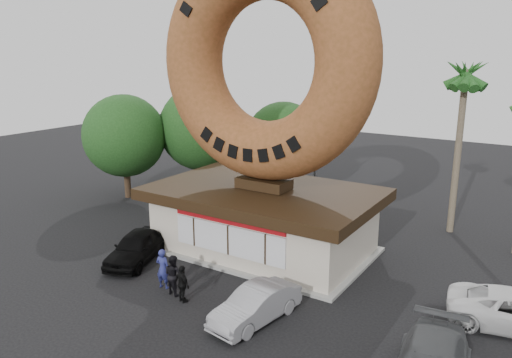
{
  "coord_description": "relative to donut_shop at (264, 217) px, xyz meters",
  "views": [
    {
      "loc": [
        12.58,
        -14.41,
        9.99
      ],
      "look_at": [
        0.82,
        4.0,
        4.32
      ],
      "focal_mm": 35.0,
      "sensor_mm": 36.0,
      "label": 1
    }
  ],
  "objects": [
    {
      "name": "tree_west",
      "position": [
        -9.5,
        7.02,
        2.87
      ],
      "size": [
        6.0,
        6.0,
        7.65
      ],
      "color": "#473321",
      "rests_on": "ground"
    },
    {
      "name": "palm_near",
      "position": [
        7.5,
        8.02,
        6.65
      ],
      "size": [
        2.6,
        2.6,
        9.75
      ],
      "color": "#726651",
      "rests_on": "ground"
    },
    {
      "name": "car_black",
      "position": [
        -4.44,
        -4.52,
        -1.03
      ],
      "size": [
        3.05,
        4.66,
        1.48
      ],
      "primitive_type": "imported",
      "rotation": [
        0.0,
        0.0,
        0.33
      ],
      "color": "black",
      "rests_on": "ground"
    },
    {
      "name": "person_right",
      "position": [
        0.11,
        -6.42,
        -0.97
      ],
      "size": [
        1.01,
        0.65,
        1.59
      ],
      "primitive_type": "imported",
      "rotation": [
        0.0,
        0.0,
        2.83
      ],
      "color": "black",
      "rests_on": "ground"
    },
    {
      "name": "donut_shop",
      "position": [
        0.0,
        0.0,
        0.0
      ],
      "size": [
        11.2,
        7.2,
        3.8
      ],
      "color": "beige",
      "rests_on": "ground"
    },
    {
      "name": "person_center",
      "position": [
        -0.68,
        -6.07,
        -0.9
      ],
      "size": [
        0.93,
        0.77,
        1.72
      ],
      "primitive_type": "imported",
      "rotation": [
        0.0,
        0.0,
        2.99
      ],
      "color": "black",
      "rests_on": "ground"
    },
    {
      "name": "ground",
      "position": [
        0.0,
        -5.98,
        -1.77
      ],
      "size": [
        90.0,
        90.0,
        0.0
      ],
      "primitive_type": "plane",
      "color": "black",
      "rests_on": "ground"
    },
    {
      "name": "person_left",
      "position": [
        -1.42,
        -5.91,
        -0.87
      ],
      "size": [
        0.71,
        0.52,
        1.79
      ],
      "primitive_type": "imported",
      "rotation": [
        0.0,
        0.0,
        3.3
      ],
      "color": "navy",
      "rests_on": "ground"
    },
    {
      "name": "tree_far",
      "position": [
        -13.0,
        3.02,
        2.56
      ],
      "size": [
        5.6,
        5.6,
        7.14
      ],
      "color": "#473321",
      "rests_on": "ground"
    },
    {
      "name": "giant_donut",
      "position": [
        0.0,
        0.02,
        7.67
      ],
      "size": [
        11.27,
        2.87,
        11.27
      ],
      "primitive_type": "torus",
      "rotation": [
        1.57,
        0.0,
        0.0
      ],
      "color": "#9A532C",
      "rests_on": "donut_shop"
    },
    {
      "name": "tree_mid",
      "position": [
        -4.0,
        9.02,
        2.25
      ],
      "size": [
        5.2,
        5.2,
        6.63
      ],
      "color": "#473321",
      "rests_on": "ground"
    },
    {
      "name": "car_silver",
      "position": [
        3.41,
        -6.08,
        -1.1
      ],
      "size": [
        2.02,
        4.2,
        1.33
      ],
      "primitive_type": "imported",
      "rotation": [
        0.0,
        0.0,
        -0.16
      ],
      "color": "#97969B",
      "rests_on": "ground"
    },
    {
      "name": "street_lamp",
      "position": [
        -1.86,
        10.02,
        2.72
      ],
      "size": [
        2.11,
        0.2,
        8.0
      ],
      "color": "#59595E",
      "rests_on": "ground"
    }
  ]
}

